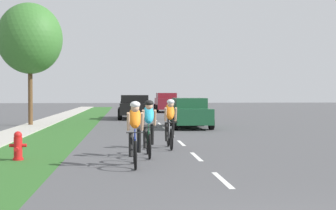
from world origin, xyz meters
The scene contains 12 objects.
ground_plane centered at (0.00, 20.00, 0.00)m, with size 120.00×120.00×0.00m, color #4C4C4F.
grass_verge centered at (-4.79, 20.00, 0.00)m, with size 2.42×70.00×0.01m, color #2D6026.
sidewalk_concrete centered at (-6.79, 20.00, 0.00)m, with size 1.58×70.00×0.10m, color #B2ADA3.
lane_markings_center centered at (0.00, 24.00, 0.00)m, with size 0.12×54.30×0.01m.
fire_hydrant_red centered at (-4.79, 7.99, 0.37)m, with size 0.44×0.38×0.76m.
cyclist_lead centered at (-1.74, 6.63, 0.81)m, with size 0.42×1.72×1.58m.
cyclist_trailing centered at (-1.32, 8.34, 0.81)m, with size 0.42×1.72×1.58m.
cyclist_distant centered at (-0.55, 10.20, 0.81)m, with size 0.42×1.72×1.58m.
sedan_dark_green centered at (1.30, 18.98, 0.77)m, with size 1.98×4.30×1.52m.
pickup_black centered at (-1.35, 27.52, 0.83)m, with size 2.22×5.10×1.64m.
suv_maroon centered at (1.84, 38.60, 0.95)m, with size 2.15×4.70×1.79m.
street_tree_near centered at (-7.11, 21.28, 4.72)m, with size 3.48×3.48×6.65m.
Camera 1 is at (-1.96, -4.51, 1.77)m, focal length 49.67 mm.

